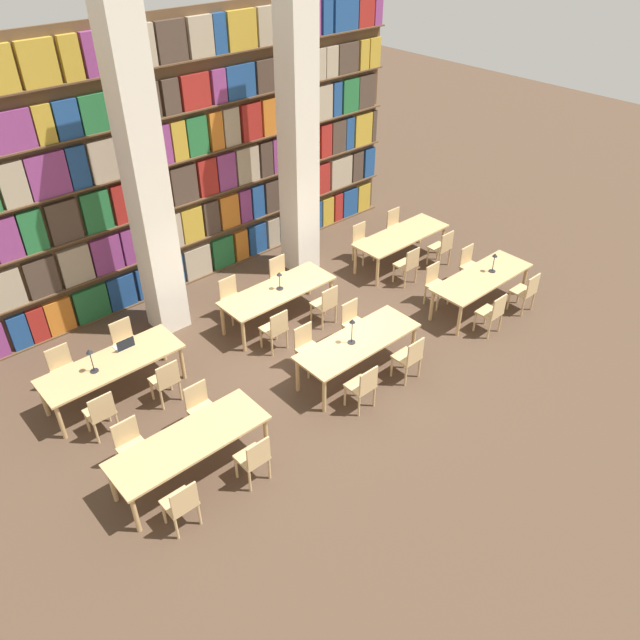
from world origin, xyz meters
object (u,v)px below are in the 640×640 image
Objects in this scene: chair_23 at (396,226)px; reading_table_5 at (401,237)px; desk_lamp_1 at (494,260)px; chair_3 at (201,407)px; chair_4 at (363,386)px; chair_14 at (166,380)px; chair_19 at (281,276)px; chair_0 at (181,504)px; laptop at (124,345)px; chair_17 at (232,297)px; reading_table_1 at (358,344)px; chair_8 at (492,312)px; chair_15 at (126,342)px; reading_table_0 at (190,443)px; pillar_left at (146,185)px; chair_5 at (307,347)px; chair_12 at (101,412)px; chair_1 at (131,445)px; reading_table_2 at (482,279)px; chair_9 at (436,283)px; pillar_center at (298,140)px; reading_table_4 at (278,293)px; desk_lamp_0 at (352,327)px; chair_16 at (275,329)px; desk_lamp_2 at (91,357)px; desk_lamp_3 at (279,278)px; chair_18 at (326,304)px; chair_7 at (353,322)px; chair_10 at (526,291)px; chair_2 at (254,458)px; chair_22 at (442,247)px; chair_20 at (408,264)px; chair_11 at (470,265)px.

reading_table_5 is at bearing 49.05° from chair_23.
reading_table_5 is at bearing 94.55° from desk_lamp_1.
chair_3 is at bearing 17.82° from chair_23.
chair_4 is 1.00× the size of chair_14.
chair_0 is at bearing 38.39° from chair_19.
laptop reaches higher than chair_17.
reading_table_1 is 2.68× the size of chair_19.
chair_15 is (-5.79, 3.88, 0.00)m from chair_8.
reading_table_0 is 5.64× the size of desk_lamp_1.
pillar_left reaches higher than chair_5.
chair_1 is at bearing -88.56° from chair_12.
reading_table_2 is 2.68× the size of chair_9.
chair_0 is 0.37× the size of reading_table_1.
pillar_center is 6.02m from chair_3.
pillar_center is at bearing 38.41° from reading_table_4.
chair_14 is at bearing 0.00° from chair_12.
chair_1 is 1.00× the size of chair_8.
chair_19 is at bearing 75.80° from desk_lamp_0.
chair_12 and chair_16 have the same top height.
pillar_center is 14.17× the size of desk_lamp_1.
desk_lamp_2 reaches higher than desk_lamp_3.
chair_14 is 1.00× the size of chair_19.
chair_3 is 6.34m from reading_table_2.
desk_lamp_2 is (-3.72, 2.26, -0.03)m from desk_lamp_0.
chair_17 is at bearing 131.58° from reading_table_4.
chair_18 is (3.48, 0.89, 0.00)m from chair_3.
chair_23 is (1.31, 3.75, 0.00)m from chair_8.
chair_1 is 1.00× the size of chair_18.
pillar_center is 6.74× the size of chair_7.
chair_18 is 2.30× the size of desk_lamp_3.
chair_23 is (5.91, -0.72, -2.51)m from pillar_left.
desk_lamp_0 is at bearing 167.57° from reading_table_1.
reading_table_2 is at bearing 128.91° from chair_10.
chair_5 is at bearing -145.24° from chair_18.
chair_9 is (5.71, 1.35, 0.00)m from chair_2.
laptop is at bearing 171.68° from chair_22.
desk_lamp_1 is 3.58m from chair_18.
chair_15 is at bearing 172.64° from reading_table_5.
pillar_left is at bearing 62.06° from chair_0.
chair_7 is 1.76× the size of desk_lamp_0.
chair_20 and chair_23 have the same top height.
desk_lamp_2 reaches higher than reading_table_0.
pillar_left reaches higher than chair_11.
pillar_center is 11.88× the size of desk_lamp_0.
chair_20 is at bearing -1.03° from chair_12.
chair_10 is 3.76m from chair_23.
desk_lamp_0 reaches higher than chair_3.
desk_lamp_3 is (-1.70, -1.39, -1.99)m from pillar_center.
chair_4 is 1.00× the size of chair_12.
chair_14 is 2.78× the size of laptop.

